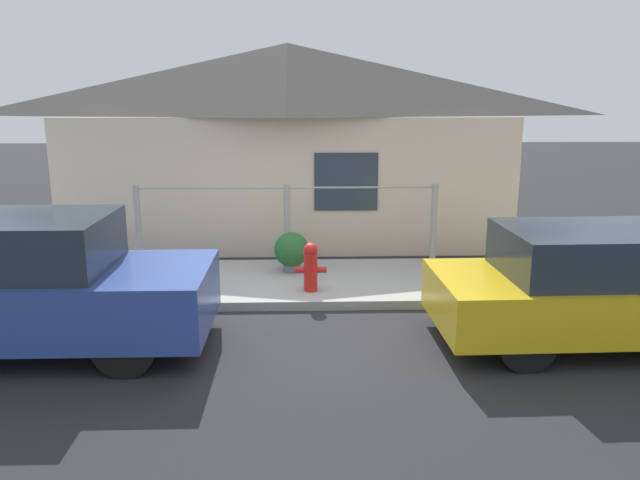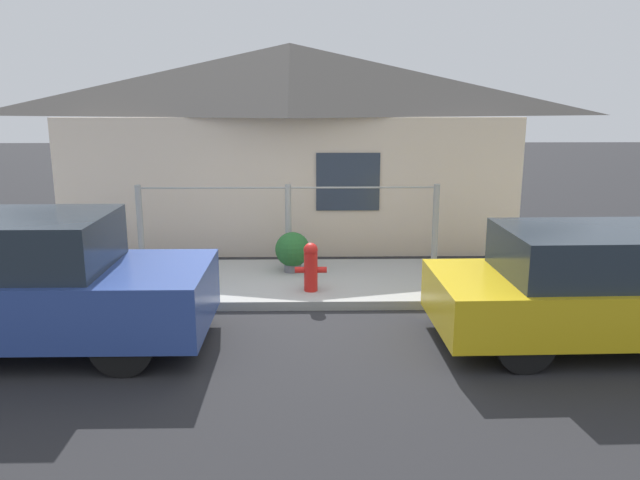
% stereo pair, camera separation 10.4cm
% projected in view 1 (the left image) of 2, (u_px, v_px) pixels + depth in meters
% --- Properties ---
extents(ground_plane, '(60.00, 60.00, 0.00)m').
position_uv_depth(ground_plane, '(285.00, 311.00, 8.29)').
color(ground_plane, '#262628').
extents(sidewalk, '(24.00, 2.20, 0.13)m').
position_uv_depth(sidewalk, '(286.00, 282.00, 9.35)').
color(sidewalk, '#9E9E99').
rests_on(sidewalk, ground_plane).
extents(house, '(8.50, 2.23, 3.73)m').
position_uv_depth(house, '(288.00, 89.00, 11.38)').
color(house, beige).
rests_on(house, ground_plane).
extents(fence, '(4.90, 0.10, 1.28)m').
position_uv_depth(fence, '(287.00, 220.00, 10.10)').
color(fence, '#999993').
rests_on(fence, sidewalk).
extents(car_left, '(4.09, 1.69, 1.53)m').
position_uv_depth(car_left, '(20.00, 285.00, 6.89)').
color(car_left, '#2D4793').
rests_on(car_left, ground_plane).
extents(car_right, '(4.12, 1.72, 1.35)m').
position_uv_depth(car_right, '(611.00, 286.00, 7.11)').
color(car_right, gold).
rests_on(car_right, ground_plane).
extents(fire_hydrant, '(0.44, 0.20, 0.69)m').
position_uv_depth(fire_hydrant, '(311.00, 266.00, 8.68)').
color(fire_hydrant, red).
rests_on(fire_hydrant, sidewalk).
extents(potted_plant_near_hydrant, '(0.54, 0.54, 0.62)m').
position_uv_depth(potted_plant_near_hydrant, '(292.00, 251.00, 9.63)').
color(potted_plant_near_hydrant, slate).
rests_on(potted_plant_near_hydrant, sidewalk).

